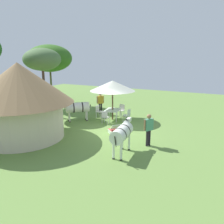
# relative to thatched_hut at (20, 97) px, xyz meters

# --- Properties ---
(ground_plane) EXTENTS (36.00, 36.00, 0.00)m
(ground_plane) POSITION_rel_thatched_hut_xyz_m (3.22, -3.98, -2.37)
(ground_plane) COLOR olive
(thatched_hut) EXTENTS (5.84, 5.84, 4.21)m
(thatched_hut) POSITION_rel_thatched_hut_xyz_m (0.00, 0.00, 0.00)
(thatched_hut) COLOR beige
(thatched_hut) RESTS_ON ground_plane
(shade_umbrella) EXTENTS (3.22, 3.22, 2.83)m
(shade_umbrella) POSITION_rel_thatched_hut_xyz_m (5.69, -2.81, 0.10)
(shade_umbrella) COLOR brown
(shade_umbrella) RESTS_ON ground_plane
(patio_dining_table) EXTENTS (1.51, 1.23, 0.74)m
(patio_dining_table) POSITION_rel_thatched_hut_xyz_m (5.69, -2.81, -1.71)
(patio_dining_table) COLOR silver
(patio_dining_table) RESTS_ON ground_plane
(patio_chair_west_end) EXTENTS (0.46, 0.44, 0.90)m
(patio_chair_west_end) POSITION_rel_thatched_hut_xyz_m (5.75, -1.61, -1.85)
(patio_chair_west_end) COLOR white
(patio_chair_west_end) RESTS_ON ground_plane
(patio_chair_near_lawn) EXTENTS (0.43, 0.45, 0.90)m
(patio_chair_near_lawn) POSITION_rel_thatched_hut_xyz_m (4.48, -2.85, -1.85)
(patio_chair_near_lawn) COLOR silver
(patio_chair_near_lawn) RESTS_ON ground_plane
(patio_chair_east_end) EXTENTS (0.46, 0.44, 0.90)m
(patio_chair_east_end) POSITION_rel_thatched_hut_xyz_m (5.63, -4.01, -1.85)
(patio_chair_east_end) COLOR silver
(patio_chair_east_end) RESTS_ON ground_plane
(patio_chair_near_hut) EXTENTS (0.47, 0.49, 0.90)m
(patio_chair_near_hut) POSITION_rel_thatched_hut_xyz_m (6.88, -2.96, -1.85)
(patio_chair_near_hut) COLOR silver
(patio_chair_near_hut) RESTS_ON ground_plane
(guest_beside_umbrella) EXTENTS (0.49, 0.46, 1.71)m
(guest_beside_umbrella) POSITION_rel_thatched_hut_xyz_m (6.73, -1.21, -1.34)
(guest_beside_umbrella) COLOR black
(guest_beside_umbrella) RESTS_ON ground_plane
(standing_watcher) EXTENTS (0.53, 0.42, 1.69)m
(standing_watcher) POSITION_rel_thatched_hut_xyz_m (2.04, -6.70, -1.35)
(standing_watcher) COLOR black
(standing_watcher) RESTS_ON ground_plane
(striped_lounge_chair) EXTENTS (0.92, 0.94, 0.66)m
(striped_lounge_chair) POSITION_rel_thatched_hut_xyz_m (2.94, -4.30, -2.11)
(striped_lounge_chair) COLOR #C0403E
(striped_lounge_chair) RESTS_ON ground_plane
(zebra_nearest_camera) EXTENTS (1.75, 1.83, 1.50)m
(zebra_nearest_camera) POSITION_rel_thatched_hut_xyz_m (4.24, -0.71, -1.40)
(zebra_nearest_camera) COLOR silver
(zebra_nearest_camera) RESTS_ON ground_plane
(zebra_by_umbrella) EXTENTS (2.30, 0.81, 1.58)m
(zebra_by_umbrella) POSITION_rel_thatched_hut_xyz_m (0.50, -5.91, -1.33)
(zebra_by_umbrella) COLOR silver
(zebra_by_umbrella) RESTS_ON ground_plane
(acacia_tree_far_lawn) EXTENTS (2.77, 2.77, 5.10)m
(acacia_tree_far_lawn) POSITION_rel_thatched_hut_xyz_m (4.49, 2.45, 1.87)
(acacia_tree_far_lawn) COLOR #4A312D
(acacia_tree_far_lawn) RESTS_ON ground_plane
(acacia_tree_left_background) EXTENTS (3.94, 3.94, 5.48)m
(acacia_tree_left_background) POSITION_rel_thatched_hut_xyz_m (7.29, 4.22, 1.93)
(acacia_tree_left_background) COLOR #4C4C25
(acacia_tree_left_background) RESTS_ON ground_plane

